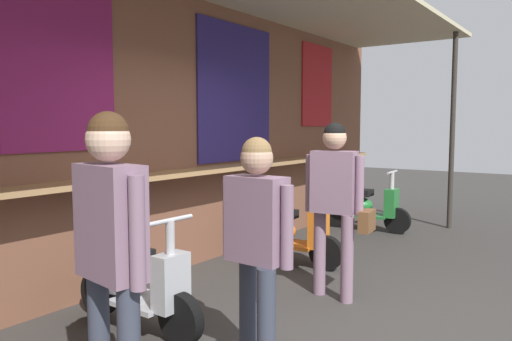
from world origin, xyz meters
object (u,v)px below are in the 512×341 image
object	(u,v)px
scooter_green	(361,206)
shopper_passing	(111,236)
shopper_with_handbag	(335,192)
scooter_orange	(282,231)
scooter_silver	(130,281)
shopper_browsing	(257,233)

from	to	relation	value
scooter_green	shopper_passing	world-z (taller)	shopper_passing
shopper_with_handbag	scooter_orange	bearing A→B (deg)	47.75
shopper_with_handbag	shopper_passing	distance (m)	2.62
scooter_silver	scooter_green	bearing A→B (deg)	91.16
scooter_green	shopper_browsing	world-z (taller)	shopper_browsing
scooter_orange	shopper_browsing	bearing A→B (deg)	-65.20
scooter_silver	scooter_orange	world-z (taller)	same
scooter_orange	shopper_browsing	distance (m)	2.85
shopper_with_handbag	shopper_browsing	xyz separation A→B (m)	(-1.69, -0.27, -0.06)
scooter_silver	shopper_browsing	xyz separation A→B (m)	(-0.09, -1.34, 0.58)
scooter_green	shopper_passing	distance (m)	5.90
scooter_green	shopper_browsing	xyz separation A→B (m)	(-4.84, -1.34, 0.58)
scooter_silver	shopper_with_handbag	bearing A→B (deg)	57.27
scooter_orange	scooter_green	world-z (taller)	same
scooter_silver	shopper_passing	distance (m)	1.62
scooter_silver	shopper_passing	size ratio (longest dim) A/B	0.80
shopper_with_handbag	shopper_browsing	world-z (taller)	shopper_with_handbag
scooter_silver	shopper_passing	world-z (taller)	shopper_passing
shopper_passing	scooter_green	bearing A→B (deg)	-160.72
shopper_passing	scooter_silver	bearing A→B (deg)	-125.10
scooter_silver	shopper_with_handbag	distance (m)	2.03
scooter_orange	shopper_with_handbag	bearing A→B (deg)	-39.13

